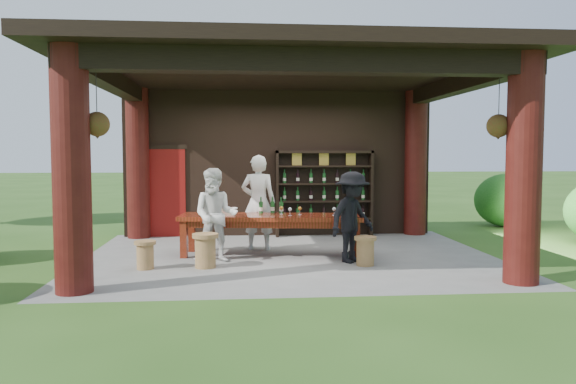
{
  "coord_description": "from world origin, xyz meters",
  "views": [
    {
      "loc": [
        -0.92,
        -10.11,
        1.89
      ],
      "look_at": [
        0.0,
        0.4,
        1.15
      ],
      "focal_mm": 35.0,
      "sensor_mm": 36.0,
      "label": 1
    }
  ],
  "objects": [
    {
      "name": "stool_near_left",
      "position": [
        -1.48,
        -0.9,
        0.3
      ],
      "size": [
        0.43,
        0.43,
        0.56
      ],
      "rotation": [
        0.0,
        0.0,
        -0.04
      ],
      "color": "olive",
      "rests_on": "ground"
    },
    {
      "name": "ground",
      "position": [
        0.0,
        0.0,
        0.0
      ],
      "size": [
        90.0,
        90.0,
        0.0
      ],
      "primitive_type": "plane",
      "color": "#2D5119",
      "rests_on": "ground"
    },
    {
      "name": "napkin_basket",
      "position": [
        -1.13,
        0.14,
        0.82
      ],
      "size": [
        0.28,
        0.21,
        0.14
      ],
      "primitive_type": "cube",
      "rotation": [
        0.0,
        0.0,
        -0.14
      ],
      "color": "#BF6672",
      "rests_on": "tasting_table"
    },
    {
      "name": "trees",
      "position": [
        3.77,
        2.07,
        3.37
      ],
      "size": [
        23.15,
        9.68,
        4.8
      ],
      "color": "#3F2819",
      "rests_on": "ground"
    },
    {
      "name": "stool_far_left",
      "position": [
        -2.45,
        -0.93,
        0.24
      ],
      "size": [
        0.35,
        0.35,
        0.46
      ],
      "rotation": [
        0.0,
        0.0,
        -0.34
      ],
      "color": "olive",
      "rests_on": "ground"
    },
    {
      "name": "wine_shelf",
      "position": [
        1.0,
        2.45,
        0.98
      ],
      "size": [
        2.2,
        0.34,
        1.94
      ],
      "color": "black",
      "rests_on": "ground"
    },
    {
      "name": "pavilion",
      "position": [
        -0.01,
        0.43,
        2.13
      ],
      "size": [
        7.5,
        6.0,
        3.6
      ],
      "color": "slate",
      "rests_on": "ground"
    },
    {
      "name": "tasting_table",
      "position": [
        -0.34,
        0.12,
        0.63
      ],
      "size": [
        3.41,
        1.3,
        0.75
      ],
      "rotation": [
        0.0,
        0.0,
        -0.14
      ],
      "color": "#501D0B",
      "rests_on": "ground"
    },
    {
      "name": "guest_man",
      "position": [
        1.02,
        -0.65,
        0.78
      ],
      "size": [
        1.15,
        1.08,
        1.57
      ],
      "primitive_type": "imported",
      "rotation": [
        0.0,
        0.0,
        0.67
      ],
      "color": "black",
      "rests_on": "ground"
    },
    {
      "name": "table_bottles",
      "position": [
        -0.31,
        0.4,
        0.9
      ],
      "size": [
        0.46,
        0.17,
        0.31
      ],
      "color": "#194C1E",
      "rests_on": "tasting_table"
    },
    {
      "name": "host",
      "position": [
        -0.55,
        0.77,
        0.92
      ],
      "size": [
        0.75,
        0.56,
        1.85
      ],
      "primitive_type": "imported",
      "rotation": [
        0.0,
        0.0,
        2.95
      ],
      "color": "silver",
      "rests_on": "ground"
    },
    {
      "name": "table_glasses",
      "position": [
        0.21,
        0.06,
        0.82
      ],
      "size": [
        1.01,
        0.34,
        0.15
      ],
      "color": "silver",
      "rests_on": "tasting_table"
    },
    {
      "name": "stool_near_right",
      "position": [
        1.18,
        -0.96,
        0.26
      ],
      "size": [
        0.37,
        0.37,
        0.49
      ],
      "rotation": [
        0.0,
        0.0,
        0.31
      ],
      "color": "olive",
      "rests_on": "ground"
    },
    {
      "name": "guest_woman",
      "position": [
        -1.33,
        -0.39,
        0.81
      ],
      "size": [
        0.85,
        0.69,
        1.62
      ],
      "primitive_type": "imported",
      "rotation": [
        0.0,
        0.0,
        -0.1
      ],
      "color": "silver",
      "rests_on": "ground"
    },
    {
      "name": "shrubs",
      "position": [
        2.83,
        0.65,
        0.56
      ],
      "size": [
        15.79,
        8.01,
        1.36
      ],
      "color": "#194C14",
      "rests_on": "ground"
    }
  ]
}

